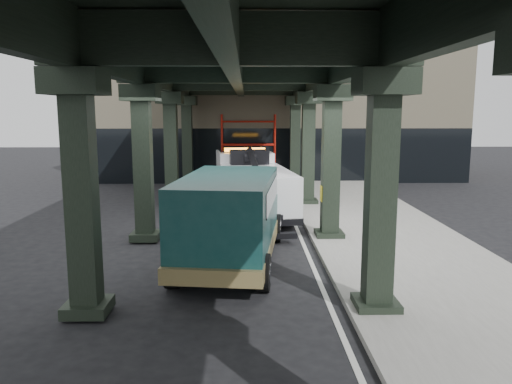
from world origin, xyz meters
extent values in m
plane|color=black|center=(0.00, 0.00, 0.00)|extent=(90.00, 90.00, 0.00)
cube|color=gray|center=(4.50, 2.00, 0.07)|extent=(5.00, 40.00, 0.15)
cube|color=silver|center=(1.70, 2.00, 0.01)|extent=(0.12, 38.00, 0.01)
cube|color=black|center=(2.60, -4.00, 2.50)|extent=(0.55, 0.55, 5.00)
cube|color=black|center=(2.60, -4.00, 4.75)|extent=(1.10, 1.10, 0.50)
cube|color=black|center=(2.60, -4.00, 0.18)|extent=(0.90, 0.90, 0.24)
cube|color=black|center=(2.60, 2.00, 2.50)|extent=(0.55, 0.55, 5.00)
cube|color=black|center=(2.60, 2.00, 4.75)|extent=(1.10, 1.10, 0.50)
cube|color=black|center=(2.60, 2.00, 0.18)|extent=(0.90, 0.90, 0.24)
cube|color=black|center=(2.60, 8.00, 2.50)|extent=(0.55, 0.55, 5.00)
cube|color=black|center=(2.60, 8.00, 4.75)|extent=(1.10, 1.10, 0.50)
cube|color=black|center=(2.60, 8.00, 0.18)|extent=(0.90, 0.90, 0.24)
cube|color=black|center=(2.60, 14.00, 2.50)|extent=(0.55, 0.55, 5.00)
cube|color=black|center=(2.60, 14.00, 4.75)|extent=(1.10, 1.10, 0.50)
cube|color=black|center=(2.60, 14.00, 0.18)|extent=(0.90, 0.90, 0.24)
cube|color=black|center=(-3.40, -4.00, 2.50)|extent=(0.55, 0.55, 5.00)
cube|color=black|center=(-3.40, -4.00, 4.75)|extent=(1.10, 1.10, 0.50)
cube|color=black|center=(-3.40, -4.00, 0.18)|extent=(0.90, 0.90, 0.24)
cube|color=black|center=(-3.40, 2.00, 2.50)|extent=(0.55, 0.55, 5.00)
cube|color=black|center=(-3.40, 2.00, 4.75)|extent=(1.10, 1.10, 0.50)
cube|color=black|center=(-3.40, 2.00, 0.18)|extent=(0.90, 0.90, 0.24)
cube|color=black|center=(-3.40, 8.00, 2.50)|extent=(0.55, 0.55, 5.00)
cube|color=black|center=(-3.40, 8.00, 4.75)|extent=(1.10, 1.10, 0.50)
cube|color=black|center=(-3.40, 8.00, 0.18)|extent=(0.90, 0.90, 0.24)
cube|color=black|center=(-3.40, 14.00, 2.50)|extent=(0.55, 0.55, 5.00)
cube|color=black|center=(-3.40, 14.00, 4.75)|extent=(1.10, 1.10, 0.50)
cube|color=black|center=(-3.40, 14.00, 0.18)|extent=(0.90, 0.90, 0.24)
cube|color=black|center=(2.60, 2.00, 5.55)|extent=(0.35, 32.00, 1.10)
cube|color=black|center=(-3.40, 2.00, 5.55)|extent=(0.35, 32.00, 1.10)
cube|color=black|center=(-0.40, 2.00, 5.55)|extent=(0.35, 32.00, 1.10)
cube|color=black|center=(-0.40, 2.00, 6.25)|extent=(7.40, 32.00, 0.30)
cube|color=#C6B793|center=(2.00, 20.00, 4.00)|extent=(22.00, 10.00, 8.00)
cylinder|color=#B61A0E|center=(-1.50, 14.90, 2.00)|extent=(0.08, 0.08, 4.00)
cylinder|color=#B61A0E|center=(-1.50, 14.10, 2.00)|extent=(0.08, 0.08, 4.00)
cylinder|color=#B61A0E|center=(1.50, 14.90, 2.00)|extent=(0.08, 0.08, 4.00)
cylinder|color=#B61A0E|center=(1.50, 14.10, 2.00)|extent=(0.08, 0.08, 4.00)
cylinder|color=#B61A0E|center=(0.00, 14.90, 1.00)|extent=(3.00, 0.08, 0.08)
cylinder|color=#B61A0E|center=(0.00, 14.90, 2.30)|extent=(3.00, 0.08, 0.08)
cylinder|color=#B61A0E|center=(0.00, 14.90, 3.60)|extent=(3.00, 0.08, 0.08)
cube|color=black|center=(0.12, 5.72, 0.69)|extent=(1.95, 7.47, 0.25)
cube|color=white|center=(-0.21, 8.21, 1.53)|extent=(2.61, 2.65, 1.78)
cube|color=white|center=(-0.35, 9.24, 1.04)|extent=(2.39, 0.99, 0.89)
cube|color=black|center=(-0.24, 8.46, 2.02)|extent=(2.32, 1.56, 0.84)
cube|color=white|center=(0.27, 4.59, 1.33)|extent=(3.00, 5.20, 1.38)
cube|color=orange|center=(-0.18, 8.02, 2.52)|extent=(1.80, 0.51, 0.16)
cube|color=black|center=(0.01, 6.55, 2.32)|extent=(1.64, 0.79, 0.59)
cylinder|color=black|center=(0.24, 4.79, 2.07)|extent=(0.69, 3.45, 1.32)
cube|color=black|center=(0.60, 2.10, 0.35)|extent=(0.47, 1.41, 0.18)
cube|color=black|center=(0.69, 1.41, 0.30)|extent=(1.60, 0.45, 0.18)
cylinder|color=black|center=(-1.33, 8.36, 0.54)|extent=(0.48, 1.12, 1.09)
cylinder|color=silver|center=(-1.33, 8.36, 0.54)|extent=(0.46, 0.64, 0.60)
cylinder|color=black|center=(0.83, 8.65, 0.54)|extent=(0.48, 1.12, 1.09)
cylinder|color=silver|center=(0.83, 8.65, 0.54)|extent=(0.46, 0.64, 0.60)
cylinder|color=black|center=(-0.90, 5.14, 0.54)|extent=(0.48, 1.12, 1.09)
cylinder|color=silver|center=(-0.90, 5.14, 0.54)|extent=(0.46, 0.64, 0.60)
cylinder|color=black|center=(1.25, 5.42, 0.54)|extent=(0.48, 1.12, 1.09)
cylinder|color=silver|center=(1.25, 5.42, 0.54)|extent=(0.46, 0.64, 0.60)
cylinder|color=black|center=(-0.73, 3.86, 0.54)|extent=(0.48, 1.12, 1.09)
cylinder|color=silver|center=(-0.73, 3.86, 0.54)|extent=(0.46, 0.64, 0.60)
cylinder|color=black|center=(1.42, 4.15, 0.54)|extent=(0.48, 1.12, 1.09)
cylinder|color=silver|center=(1.42, 4.15, 0.54)|extent=(0.46, 0.64, 0.60)
cube|color=#103938|center=(-0.23, 2.02, 1.03)|extent=(2.34, 1.45, 0.97)
cube|color=#103938|center=(-0.59, -0.93, 1.46)|extent=(2.84, 5.10, 2.11)
cube|color=olive|center=(-0.54, -0.50, 0.59)|extent=(3.03, 6.29, 0.38)
cube|color=black|center=(-0.28, 1.59, 1.89)|extent=(2.15, 0.72, 0.90)
cube|color=black|center=(-0.55, -0.61, 2.00)|extent=(2.76, 4.14, 0.59)
cube|color=silver|center=(-0.16, 2.59, 0.59)|extent=(2.16, 0.39, 0.32)
cylinder|color=black|center=(-1.31, 2.10, 0.45)|extent=(0.41, 0.94, 0.91)
cylinder|color=silver|center=(-1.31, 2.10, 0.45)|extent=(0.40, 0.54, 0.50)
cylinder|color=black|center=(0.84, 1.84, 0.45)|extent=(0.41, 0.94, 0.91)
cylinder|color=silver|center=(0.84, 1.84, 0.45)|extent=(0.40, 0.54, 0.50)
cylinder|color=black|center=(-1.86, -2.41, 0.45)|extent=(0.41, 0.94, 0.91)
cylinder|color=silver|center=(-1.86, -2.41, 0.45)|extent=(0.40, 0.54, 0.50)
cylinder|color=black|center=(0.29, -2.67, 0.45)|extent=(0.41, 0.94, 0.91)
cylinder|color=silver|center=(0.29, -2.67, 0.45)|extent=(0.40, 0.54, 0.50)
camera|label=1|loc=(-0.10, -13.87, 4.20)|focal=35.00mm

